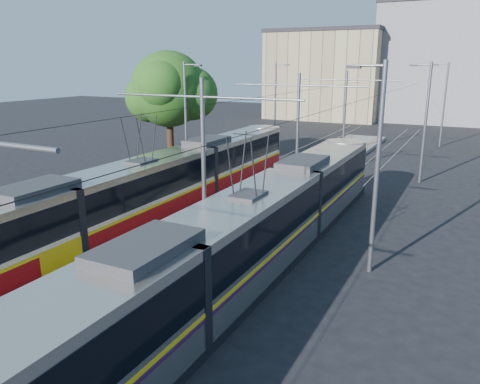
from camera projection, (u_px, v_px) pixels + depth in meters
The scene contains 13 objects.
ground at pixel (74, 322), 14.74m from camera, with size 160.00×160.00×0.00m, color black.
platform at pixel (279, 191), 29.31m from camera, with size 4.00×50.00×0.30m, color gray.
tactile_strip_left at pixel (258, 186), 29.90m from camera, with size 0.70×50.00×0.01m, color gray.
tactile_strip_right at pixel (301, 191), 28.64m from camera, with size 0.70×50.00×0.01m, color gray.
rails at pixel (279, 193), 29.35m from camera, with size 8.71×70.00×0.03m.
tram_left at pixel (143, 194), 22.87m from camera, with size 2.43×30.81×5.50m.
tram_right at pixel (248, 234), 17.06m from camera, with size 2.43×29.12×5.50m.
catenary at pixel (261, 127), 25.71m from camera, with size 9.20×70.00×7.00m.
street_lamps at pixel (303, 120), 31.68m from camera, with size 15.18×38.22×8.00m.
shelter at pixel (295, 175), 28.14m from camera, with size 0.78×1.04×2.06m.
tree at pixel (174, 91), 34.14m from camera, with size 6.07×5.61×8.82m.
building_left at pixel (328, 75), 69.00m from camera, with size 16.32×12.24×12.61m.
building_centre at pixel (449, 62), 64.99m from camera, with size 18.36×14.28×16.06m.
Camera 1 is at (10.62, -9.32, 7.86)m, focal length 35.00 mm.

